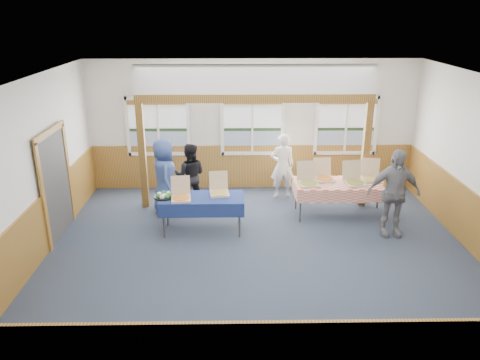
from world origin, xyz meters
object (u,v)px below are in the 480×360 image
Objects in this scene: table_left at (202,200)px; man_blue at (164,176)px; woman_white at (282,166)px; woman_black at (190,175)px; table_right at (342,185)px; person_grey at (393,193)px.

man_blue reaches higher than table_left.
woman_white is 0.94× the size of man_blue.
woman_black is 0.89× the size of man_blue.
woman_white reaches higher than table_right.
table_left is at bearing 39.76° from woman_white.
table_left is 2.56m from woman_white.
woman_white is 2.20m from woman_black.
man_blue is (-0.54, -0.27, 0.09)m from woman_black.
man_blue is at bearing 130.34° from table_left.
woman_black is at bearing 7.45° from woman_white.
table_left is at bearing 107.55° from woman_black.
man_blue is 0.94× the size of person_grey.
woman_white is 0.88× the size of person_grey.
table_right is at bearing 132.56° from woman_white.
person_grey is (4.66, -1.24, 0.06)m from man_blue.
woman_black is (-3.33, 0.56, 0.04)m from table_right.
person_grey reaches higher than table_left.
table_left and table_right have the same top height.
person_grey reaches higher than table_right.
man_blue is (-0.88, 1.05, 0.14)m from table_left.
table_right is 1.37× the size of woman_white.
woman_white is 2.83m from person_grey.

